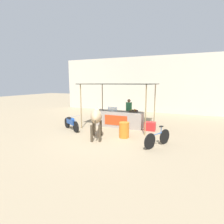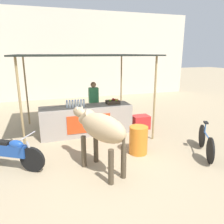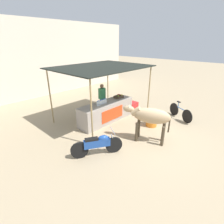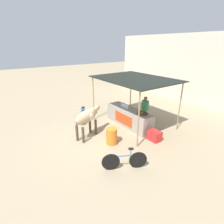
% 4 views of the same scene
% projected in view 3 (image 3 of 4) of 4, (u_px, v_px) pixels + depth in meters
% --- Properties ---
extents(ground_plane, '(60.00, 60.00, 0.00)m').
position_uv_depth(ground_plane, '(144.00, 136.00, 7.29)').
color(ground_plane, tan).
extents(building_wall_far, '(16.00, 0.50, 5.01)m').
position_uv_depth(building_wall_far, '(38.00, 59.00, 11.78)').
color(building_wall_far, beige).
rests_on(building_wall_far, ground).
extents(stall_counter, '(3.00, 0.82, 0.96)m').
position_uv_depth(stall_counter, '(107.00, 112.00, 8.49)').
color(stall_counter, '#9E9389').
rests_on(stall_counter, ground).
extents(stall_awning, '(4.20, 3.20, 2.61)m').
position_uv_depth(stall_awning, '(101.00, 69.00, 7.91)').
color(stall_awning, black).
rests_on(stall_awning, ground).
extents(water_bottle_row, '(0.61, 0.07, 0.25)m').
position_uv_depth(water_bottle_row, '(102.00, 102.00, 8.00)').
color(water_bottle_row, silver).
rests_on(water_bottle_row, stall_counter).
extents(fruit_crate, '(0.44, 0.32, 0.18)m').
position_uv_depth(fruit_crate, '(119.00, 97.00, 8.95)').
color(fruit_crate, '#3F3326').
rests_on(fruit_crate, stall_counter).
extents(vendor_behind_counter, '(0.34, 0.22, 1.65)m').
position_uv_depth(vendor_behind_counter, '(102.00, 99.00, 9.12)').
color(vendor_behind_counter, '#383842').
rests_on(vendor_behind_counter, ground).
extents(cooler_box, '(0.60, 0.44, 0.48)m').
position_uv_depth(cooler_box, '(132.00, 107.00, 9.84)').
color(cooler_box, red).
rests_on(cooler_box, ground).
extents(water_barrel, '(0.50, 0.50, 0.76)m').
position_uv_depth(water_barrel, '(152.00, 118.00, 8.01)').
color(water_barrel, orange).
rests_on(water_barrel, ground).
extents(cow, '(1.06, 1.81, 1.44)m').
position_uv_depth(cow, '(150.00, 117.00, 6.59)').
color(cow, tan).
rests_on(cow, ground).
extents(motorcycle_parked, '(1.58, 1.02, 0.90)m').
position_uv_depth(motorcycle_parked, '(98.00, 144.00, 5.94)').
color(motorcycle_parked, black).
rests_on(motorcycle_parked, ground).
extents(bicycle_leaning, '(0.83, 1.48, 0.85)m').
position_uv_depth(bicycle_leaning, '(180.00, 112.00, 8.78)').
color(bicycle_leaning, black).
rests_on(bicycle_leaning, ground).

